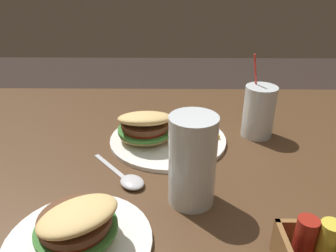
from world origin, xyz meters
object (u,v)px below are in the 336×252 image
at_px(spoon, 130,181).
at_px(condiment_caddy, 323,251).
at_px(meal_plate_near, 157,132).
at_px(meal_plate_far, 78,231).
at_px(juice_glass, 259,113).
at_px(beer_glass, 192,163).

height_order(spoon, condiment_caddy, condiment_caddy).
height_order(meal_plate_near, spoon, meal_plate_near).
relative_size(meal_plate_near, spoon, 1.92).
bearing_deg(meal_plate_far, juice_glass, -133.52).
relative_size(meal_plate_near, beer_glass, 1.68).
height_order(meal_plate_near, beer_glass, beer_glass).
bearing_deg(beer_glass, meal_plate_near, -71.82).
xyz_separation_m(juice_glass, condiment_caddy, (0.00, 0.42, -0.03)).
distance_m(juice_glass, spoon, 0.38).
height_order(beer_glass, juice_glass, juice_glass).
xyz_separation_m(spoon, meal_plate_far, (0.06, 0.17, 0.03)).
bearing_deg(meal_plate_far, spoon, -109.84).
xyz_separation_m(meal_plate_far, condiment_caddy, (-0.36, 0.04, 0.00)).
distance_m(spoon, meal_plate_far, 0.18).
height_order(beer_glass, spoon, beer_glass).
bearing_deg(condiment_caddy, juice_glass, -90.64).
height_order(juice_glass, spoon, juice_glass).
bearing_deg(meal_plate_near, spoon, 74.39).
bearing_deg(beer_glass, condiment_caddy, 139.12).
xyz_separation_m(meal_plate_near, spoon, (0.05, 0.17, -0.02)).
xyz_separation_m(meal_plate_near, meal_plate_far, (0.11, 0.34, 0.00)).
distance_m(meal_plate_near, meal_plate_far, 0.36).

